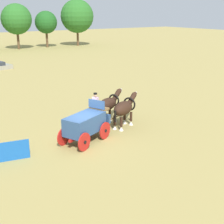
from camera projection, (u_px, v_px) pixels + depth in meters
ground_plane at (85, 142)px, 19.94m from camera, size 220.00×220.00×0.00m
show_wagon at (86, 124)px, 19.70m from camera, size 5.48×3.04×2.76m
draft_horse_near at (108, 105)px, 22.84m from camera, size 2.89×1.69×2.27m
draft_horse_off at (124, 108)px, 22.19m from camera, size 2.88×1.71×2.19m
tree_f at (16, 19)px, 66.12m from camera, size 6.28×6.28×9.30m
tree_g at (46, 22)px, 70.00m from camera, size 4.86×4.86×7.83m
tree_h at (77, 16)px, 72.85m from camera, size 7.48×7.48×10.36m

